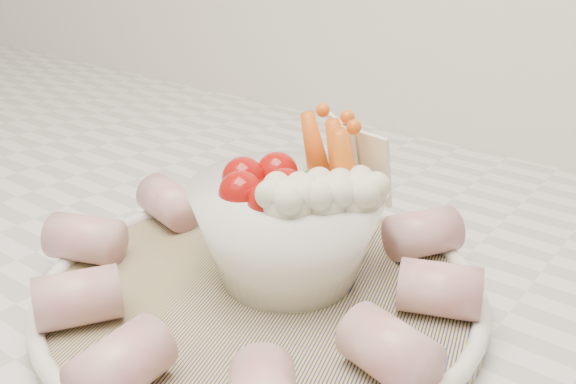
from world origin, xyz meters
The scene contains 3 objects.
serving_platter centered at (0.08, 1.35, 0.93)m, with size 0.39×0.39×0.02m.
veggie_bowl centered at (0.09, 1.37, 0.98)m, with size 0.14×0.14×0.12m.
cured_meat_rolls centered at (0.08, 1.35, 0.95)m, with size 0.31×0.32×0.04m.
Camera 1 is at (0.33, 1.06, 1.18)m, focal length 40.00 mm.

